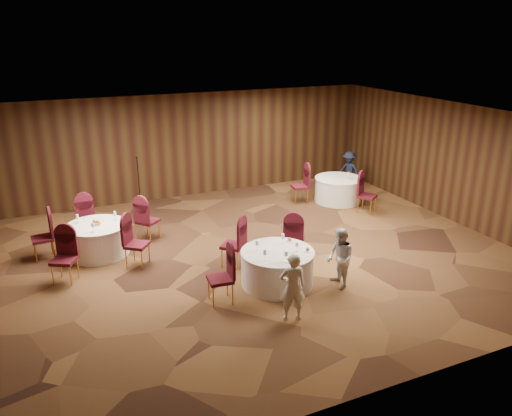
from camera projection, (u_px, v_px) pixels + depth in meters
name	position (u px, v px, depth m)	size (l,w,h in m)	color
ground	(252.00, 256.00, 11.70)	(12.00, 12.00, 0.00)	black
room_shell	(251.00, 175.00, 11.03)	(12.00, 12.00, 12.00)	silver
table_main	(277.00, 267.00, 10.30)	(1.52, 1.52, 0.74)	white
table_left	(98.00, 239.00, 11.68)	(1.42, 1.42, 0.74)	white
table_right	(338.00, 189.00, 15.28)	(1.45, 1.45, 0.74)	white
chairs_main	(251.00, 253.00, 10.67)	(2.84, 2.02, 1.00)	#3E0C14
chairs_left	(96.00, 235.00, 11.61)	(3.10, 3.03, 1.00)	#3E0C14
chairs_right	(333.00, 191.00, 14.73)	(1.98, 2.26, 1.00)	#3E0C14
tabletop_main	(285.00, 247.00, 10.11)	(1.08, 1.04, 0.22)	silver
tabletop_left	(96.00, 222.00, 11.52)	(0.91, 0.78, 0.22)	silver
tabletop_right	(349.00, 174.00, 14.97)	(0.08, 0.08, 0.22)	silver
mic_stand	(140.00, 196.00, 14.39)	(0.24, 0.24, 1.62)	black
woman_a	(292.00, 287.00, 8.95)	(0.48, 0.31, 1.31)	silver
woman_b	(340.00, 258.00, 10.11)	(0.62, 0.48, 1.28)	silver
man_c	(349.00, 170.00, 16.38)	(0.81, 0.47, 1.26)	black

